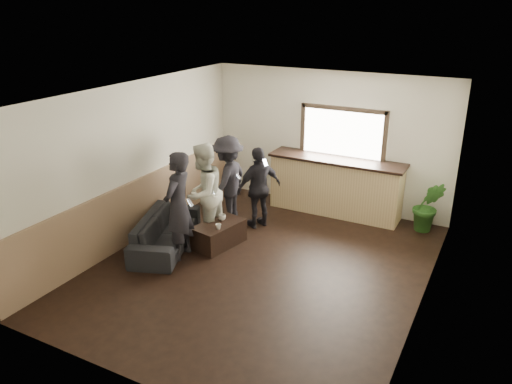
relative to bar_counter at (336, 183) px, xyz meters
The scene contains 12 objects.
ground 2.79m from the bar_counter, 96.35° to the right, with size 5.00×6.00×0.01m, color black.
room_shell 3.00m from the bar_counter, 111.04° to the right, with size 5.01×6.01×2.80m.
bar_counter is the anchor object (origin of this frame).
sofa 3.54m from the bar_counter, 126.98° to the right, with size 1.95×0.76×0.57m, color black.
coffee_table 2.73m from the bar_counter, 119.27° to the right, with size 0.52×0.93×0.41m, color black.
cup_a 2.57m from the bar_counter, 121.34° to the right, with size 0.13×0.13×0.10m, color silver.
cup_b 2.81m from the bar_counter, 115.28° to the right, with size 0.10×0.10×0.09m, color silver.
potted_plant 1.82m from the bar_counter, ahead, with size 0.55×0.44×0.99m, color #2D6623.
person_a 3.45m from the bar_counter, 119.02° to the right, with size 0.53×0.72×1.84m.
person_b 2.82m from the bar_counter, 126.36° to the right, with size 0.71×0.89×1.79m.
person_c 2.20m from the bar_counter, 139.46° to the right, with size 0.69×1.14×1.72m.
person_d 1.68m from the bar_counter, 129.17° to the right, with size 0.81×0.98×1.56m.
Camera 1 is at (3.25, -6.36, 4.06)m, focal length 35.00 mm.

